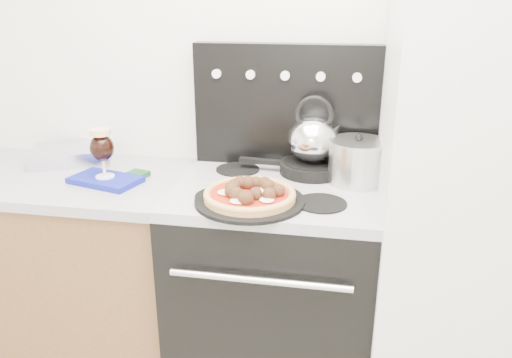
% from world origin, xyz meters
% --- Properties ---
extents(room_shell, '(3.52, 3.01, 2.52)m').
position_xyz_m(room_shell, '(0.00, 0.29, 1.25)').
color(room_shell, '#B9B098').
rests_on(room_shell, ground).
extents(base_cabinet, '(1.45, 0.60, 0.86)m').
position_xyz_m(base_cabinet, '(-1.02, 1.20, 0.43)').
color(base_cabinet, brown).
rests_on(base_cabinet, ground).
extents(countertop, '(1.48, 0.63, 0.04)m').
position_xyz_m(countertop, '(-1.02, 1.20, 0.88)').
color(countertop, '#A5A5A9').
rests_on(countertop, base_cabinet).
extents(stove_body, '(0.76, 0.65, 0.88)m').
position_xyz_m(stove_body, '(0.08, 1.18, 0.44)').
color(stove_body, black).
rests_on(stove_body, ground).
extents(cooktop, '(0.76, 0.65, 0.04)m').
position_xyz_m(cooktop, '(0.08, 1.18, 0.90)').
color(cooktop, '#ADADB2').
rests_on(cooktop, stove_body).
extents(backguard, '(0.76, 0.08, 0.50)m').
position_xyz_m(backguard, '(0.08, 1.45, 1.17)').
color(backguard, black).
rests_on(backguard, cooktop).
extents(fridge, '(0.64, 0.68, 1.90)m').
position_xyz_m(fridge, '(0.78, 1.15, 0.95)').
color(fridge, silver).
rests_on(fridge, ground).
extents(foil_sheet, '(0.40, 0.36, 0.07)m').
position_xyz_m(foil_sheet, '(-0.86, 1.36, 0.93)').
color(foil_sheet, white).
rests_on(foil_sheet, countertop).
extents(oven_mitt, '(0.30, 0.22, 0.02)m').
position_xyz_m(oven_mitt, '(-0.60, 1.14, 0.91)').
color(oven_mitt, '#131C98').
rests_on(oven_mitt, countertop).
extents(beer_glass, '(0.10, 0.10, 0.20)m').
position_xyz_m(beer_glass, '(-0.60, 1.14, 1.02)').
color(beer_glass, black).
rests_on(beer_glass, oven_mitt).
extents(pizza_pan, '(0.49, 0.49, 0.01)m').
position_xyz_m(pizza_pan, '(0.01, 1.00, 0.93)').
color(pizza_pan, black).
rests_on(pizza_pan, cooktop).
extents(pizza, '(0.36, 0.36, 0.05)m').
position_xyz_m(pizza, '(0.01, 1.00, 0.95)').
color(pizza, gold).
rests_on(pizza, pizza_pan).
extents(skillet, '(0.29, 0.29, 0.05)m').
position_xyz_m(skillet, '(0.20, 1.34, 0.94)').
color(skillet, black).
rests_on(skillet, cooktop).
extents(tea_kettle, '(0.23, 0.23, 0.22)m').
position_xyz_m(tea_kettle, '(0.20, 1.34, 1.08)').
color(tea_kettle, '#B7B5C7').
rests_on(tea_kettle, skillet).
extents(stock_pot, '(0.24, 0.24, 0.16)m').
position_xyz_m(stock_pot, '(0.38, 1.27, 1.00)').
color(stock_pot, silver).
rests_on(stock_pot, cooktop).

